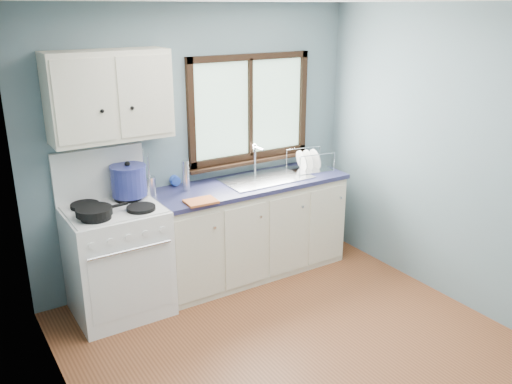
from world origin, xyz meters
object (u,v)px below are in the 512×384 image
dish_rack (309,165)px  base_cabinets (250,232)px  gas_range (117,257)px  thermos (186,176)px  stockpot (129,180)px  skillet (94,211)px  utensil_crock (148,185)px  sink (266,185)px

dish_rack → base_cabinets: bearing=-170.4°
gas_range → dish_rack: 2.06m
gas_range → thermos: gas_range is taller
stockpot → gas_range: bearing=-144.0°
skillet → dish_rack: size_ratio=0.98×
thermos → base_cabinets: bearing=-8.8°
gas_range → skillet: size_ratio=3.16×
base_cabinets → stockpot: bearing=173.5°
stockpot → dish_rack: size_ratio=0.78×
utensil_crock → dish_rack: utensil_crock is taller
base_cabinets → dish_rack: (0.70, 0.01, 0.56)m
gas_range → stockpot: 0.65m
stockpot → utensil_crock: utensil_crock is taller
sink → stockpot: stockpot is taller
skillet → utensil_crock: bearing=22.1°
skillet → stockpot: 0.48m
gas_range → stockpot: gas_range is taller
stockpot → thermos: bearing=-3.7°
sink → skillet: bearing=-174.6°
gas_range → utensil_crock: 0.66m
skillet → stockpot: stockpot is taller
sink → utensil_crock: 1.13m
sink → stockpot: bearing=174.4°
utensil_crock → thermos: utensil_crock is taller
stockpot → skillet: bearing=-143.4°
gas_range → utensil_crock: (0.38, 0.18, 0.51)m
stockpot → dish_rack: (1.81, -0.11, -0.12)m
skillet → thermos: bearing=8.1°
thermos → gas_range: bearing=-171.0°
gas_range → sink: 1.53m
sink → utensil_crock: size_ratio=2.06×
skillet → stockpot: size_ratio=1.25×
base_cabinets → sink: size_ratio=2.20×
utensil_crock → thermos: (0.32, -0.07, 0.05)m
stockpot → dish_rack: 1.82m
stockpot → dish_rack: bearing=-3.6°
sink → thermos: sink is taller
stockpot → utensil_crock: (0.18, 0.04, -0.09)m
gas_range → skillet: gas_range is taller
thermos → dish_rack: size_ratio=0.62×
gas_range → stockpot: bearing=36.0°
skillet → thermos: (0.89, 0.25, 0.07)m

